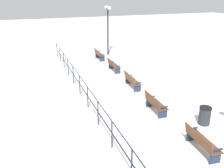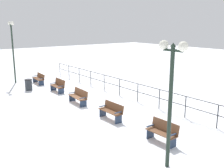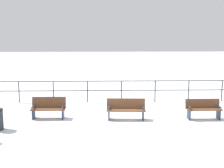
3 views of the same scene
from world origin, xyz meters
The scene contains 5 objects.
ground_plane centered at (0.00, 0.00, 0.00)m, with size 80.00×80.00×0.00m, color white.
bench_second centered at (-0.22, -3.41, 0.47)m, with size 0.57×1.50×0.93m.
bench_third centered at (0.04, 0.00, 0.46)m, with size 0.62×1.70×0.89m.
bench_fourth centered at (0.08, 3.41, 0.46)m, with size 0.52×1.52×0.86m.
waterfront_railing centered at (-3.17, 0.00, 0.78)m, with size 0.05×18.36×1.17m.
Camera 3 is at (12.77, -0.98, 3.89)m, focal length 48.41 mm.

